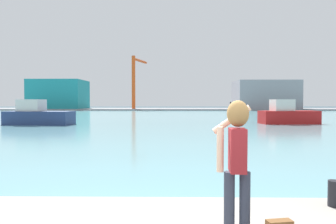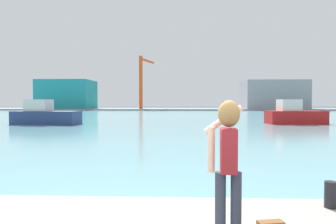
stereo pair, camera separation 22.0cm
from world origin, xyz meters
The scene contains 10 objects.
ground_plane centered at (0.00, 50.00, 0.00)m, with size 220.00×220.00×0.00m, color #334751.
harbor_water centered at (0.00, 52.00, 0.01)m, with size 140.00×100.00×0.02m, color #6BA8B2.
far_shore_dock centered at (0.00, 92.00, 0.19)m, with size 140.00×20.00×0.38m, color gray.
person_photographer centered at (0.54, 0.36, 1.69)m, with size 0.53×0.55×1.74m.
harbor_bollard centered at (2.37, 1.53, 0.84)m, with size 0.20×0.20×0.43m, color black.
boat_moored centered at (-14.10, 28.93, 0.94)m, with size 6.94×3.20×2.57m.
boat_moored_2 centered at (11.83, 30.76, 0.95)m, with size 6.16×3.00×2.58m.
warehouse_left centered at (-33.92, 90.86, 4.52)m, with size 14.82×12.69×8.29m, color teal.
warehouse_right centered at (26.00, 89.84, 4.34)m, with size 16.92×12.72×7.91m, color gray.
port_crane centered at (-11.09, 87.45, 9.37)m, with size 3.51×10.04×14.75m.
Camera 2 is at (-0.05, -3.79, 2.34)m, focal length 34.64 mm.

